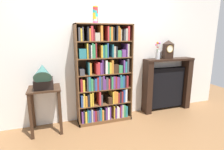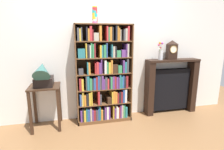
# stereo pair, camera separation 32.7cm
# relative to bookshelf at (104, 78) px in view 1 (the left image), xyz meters

# --- Properties ---
(ground_plane) EXTENTS (8.07, 6.40, 0.02)m
(ground_plane) POSITION_rel_bookshelf_xyz_m (0.00, -0.09, -0.83)
(ground_plane) COLOR brown
(wall_back) EXTENTS (5.07, 0.08, 2.60)m
(wall_back) POSITION_rel_bookshelf_xyz_m (0.19, 0.21, 0.48)
(wall_back) COLOR silver
(wall_back) RESTS_ON ground
(bookshelf) EXTENTS (0.99, 0.32, 1.76)m
(bookshelf) POSITION_rel_bookshelf_xyz_m (0.00, 0.00, 0.00)
(bookshelf) COLOR brown
(bookshelf) RESTS_ON ground
(cup_stack) EXTENTS (0.09, 0.09, 0.27)m
(cup_stack) POSITION_rel_bookshelf_xyz_m (-0.14, -0.02, 1.08)
(cup_stack) COLOR pink
(cup_stack) RESTS_ON bookshelf
(side_table_left) EXTENTS (0.50, 0.45, 0.75)m
(side_table_left) POSITION_rel_bookshelf_xyz_m (-1.02, -0.06, -0.28)
(side_table_left) COLOR #382316
(side_table_left) RESTS_ON ground
(gramophone) EXTENTS (0.29, 0.46, 0.48)m
(gramophone) POSITION_rel_bookshelf_xyz_m (-1.02, -0.12, 0.13)
(gramophone) COLOR black
(gramophone) RESTS_ON side_table_left
(fireplace_mantel) EXTENTS (1.07, 0.25, 1.11)m
(fireplace_mantel) POSITION_rel_bookshelf_xyz_m (1.40, 0.07, -0.28)
(fireplace_mantel) COLOR black
(fireplace_mantel) RESTS_ON ground
(mantel_clock) EXTENTS (0.19, 0.13, 0.37)m
(mantel_clock) POSITION_rel_bookshelf_xyz_m (1.36, 0.04, 0.48)
(mantel_clock) COLOR black
(mantel_clock) RESTS_ON fireplace_mantel
(flower_vase) EXTENTS (0.13, 0.14, 0.35)m
(flower_vase) POSITION_rel_bookshelf_xyz_m (1.12, 0.04, 0.42)
(flower_vase) COLOR silver
(flower_vase) RESTS_ON fireplace_mantel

